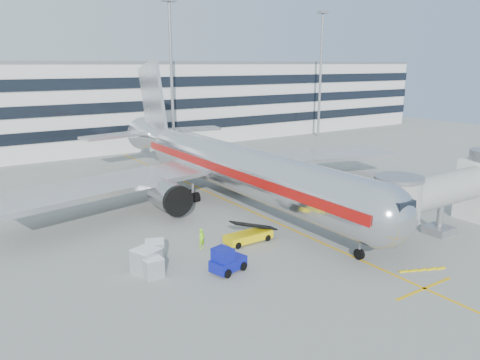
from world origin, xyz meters
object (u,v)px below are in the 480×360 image
cargo_container_left (152,267)px  cargo_container_right (146,261)px  cargo_container_front (155,250)px  baggage_tug (226,261)px  ramp_worker (202,239)px  belt_loader (248,236)px  main_jet (227,164)px

cargo_container_left → cargo_container_right: cargo_container_right is taller
cargo_container_left → cargo_container_front: size_ratio=0.76×
baggage_tug → ramp_worker: size_ratio=1.68×
belt_loader → ramp_worker: size_ratio=2.57×
main_jet → belt_loader: bearing=-114.1°
baggage_tug → cargo_container_left: (-4.90, 2.39, -0.14)m
main_jet → baggage_tug: size_ratio=17.18×
ramp_worker → cargo_container_left: bearing=-172.8°
cargo_container_left → cargo_container_right: 0.93m
baggage_tug → ramp_worker: (0.70, 5.04, 0.01)m
main_jet → cargo_container_left: main_jet is taller
cargo_container_right → ramp_worker: (5.68, 1.74, -0.05)m
baggage_tug → belt_loader: bearing=40.2°
belt_loader → cargo_container_front: bearing=172.8°
belt_loader → cargo_container_left: (-9.68, -1.65, 0.12)m
cargo_container_right → ramp_worker: bearing=17.0°
main_jet → cargo_container_right: main_jet is taller
cargo_container_left → ramp_worker: 6.20m
cargo_container_front → cargo_container_right: bearing=-129.1°
belt_loader → cargo_container_front: 8.37m
baggage_tug → cargo_container_left: baggage_tug is taller
cargo_container_right → belt_loader: bearing=4.4°
cargo_container_left → cargo_container_right: size_ratio=0.65×
main_jet → cargo_container_front: bearing=-141.6°
main_jet → cargo_container_front: 17.65m
main_jet → belt_loader: main_jet is taller
main_jet → ramp_worker: bearing=-130.9°
main_jet → cargo_container_left: size_ratio=34.76×
belt_loader → cargo_container_left: 9.82m
belt_loader → cargo_container_right: size_ratio=2.02×
belt_loader → ramp_worker: bearing=166.3°
cargo_container_front → belt_loader: bearing=-7.2°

